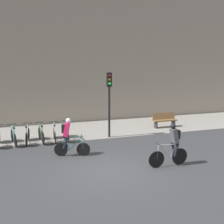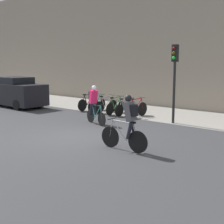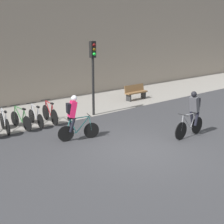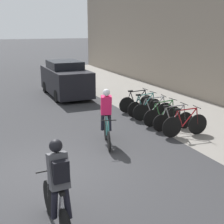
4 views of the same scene
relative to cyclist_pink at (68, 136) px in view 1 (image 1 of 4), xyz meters
The scene contains 12 objects.
ground 2.77m from the cyclist_pink, 61.43° to the right, with size 200.00×200.00×0.00m, color #333335.
kerb_strip 4.73m from the cyclist_pink, 74.40° to the left, with size 44.00×4.50×0.01m, color gray.
building_facade 7.86m from the cyclist_pink, 79.92° to the left, with size 44.00×0.60×8.54m, color gray.
cyclist_pink is the anchor object (origin of this frame).
cyclist_grey 4.60m from the cyclist_pink, 32.76° to the right, with size 1.78×0.46×1.79m.
parked_bike_1 3.59m from the cyclist_pink, 131.13° to the left, with size 0.46×1.68×0.96m.
parked_bike_2 3.18m from the cyclist_pink, 121.65° to the left, with size 0.46×1.67×0.97m.
parked_bike_3 2.89m from the cyclist_pink, 109.70° to the left, with size 0.46×1.70×0.96m.
parked_bike_4 2.74m from the cyclist_pink, 95.75° to the left, with size 0.46×1.60×0.94m.
parked_bike_5 2.76m from the cyclist_pink, 81.10° to the left, with size 0.46×1.68×0.99m.
traffic_light_pole 3.93m from the cyclist_pink, 42.14° to the left, with size 0.26×0.30×3.55m.
bench 7.56m from the cyclist_pink, 28.46° to the left, with size 1.52×0.44×0.89m.
Camera 1 is at (-3.46, -11.12, 4.64)m, focal length 50.00 mm.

